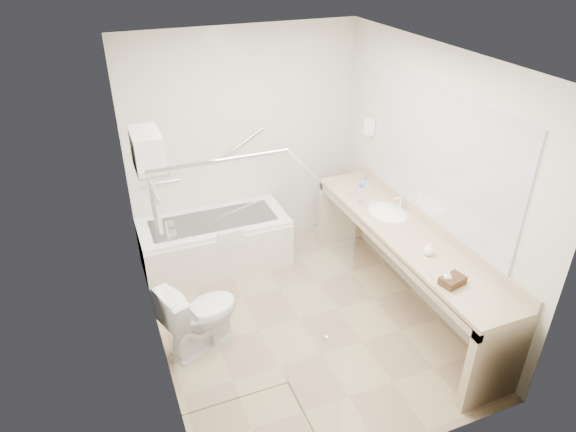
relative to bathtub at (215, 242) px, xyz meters
name	(u,v)px	position (x,y,z in m)	size (l,w,h in m)	color
floor	(299,319)	(0.50, -1.24, -0.28)	(3.20, 3.20, 0.00)	#99845E
ceiling	(303,58)	(0.50, -1.24, 2.22)	(2.60, 3.20, 0.10)	white
wall_back	(244,143)	(0.50, 0.36, 0.97)	(2.60, 0.10, 2.50)	beige
wall_front	(405,324)	(0.50, -2.84, 0.97)	(2.60, 0.10, 2.50)	beige
wall_left	(147,237)	(-0.80, -1.24, 0.97)	(0.10, 3.20, 2.50)	beige
wall_right	(428,182)	(1.80, -1.24, 0.97)	(0.10, 3.20, 2.50)	beige
bathtub	(215,242)	(0.00, 0.00, 0.00)	(1.60, 0.73, 0.59)	white
grab_bar_short	(162,182)	(-0.45, 0.32, 0.67)	(0.03, 0.03, 0.40)	silver
grab_bar_long	(241,144)	(0.45, 0.32, 0.97)	(0.03, 0.03, 0.60)	silver
shower_enclosure	(269,306)	(-0.13, -2.16, 0.79)	(0.96, 0.91, 2.11)	silver
towel_shelf	(148,158)	(-0.67, -0.89, 1.48)	(0.24, 0.55, 0.81)	silver
vanity_counter	(405,250)	(1.52, -1.39, 0.36)	(0.55, 2.70, 0.95)	#CBAD87
sink	(387,214)	(1.55, -0.99, 0.54)	(0.40, 0.52, 0.14)	white
faucet	(401,202)	(1.70, -0.99, 0.65)	(0.03, 0.03, 0.14)	silver
mirror	(442,159)	(1.79, -1.39, 1.27)	(0.02, 2.00, 1.20)	#B7BBC4
hairdryer_unit	(369,127)	(1.75, -0.19, 1.17)	(0.08, 0.10, 0.18)	white
toilet	(201,314)	(-0.45, -1.23, 0.08)	(0.40, 0.72, 0.70)	white
amenity_basket	(452,281)	(1.41, -2.20, 0.61)	(0.20, 0.13, 0.07)	#422C17
soap_bottle_a	(447,281)	(1.36, -2.19, 0.60)	(0.06, 0.12, 0.06)	white
soap_bottle_b	(429,250)	(1.48, -1.78, 0.62)	(0.09, 0.12, 0.09)	white
water_bottle_left	(365,186)	(1.54, -0.55, 0.66)	(0.06, 0.06, 0.19)	silver
water_bottle_mid	(360,195)	(1.38, -0.71, 0.67)	(0.06, 0.06, 0.21)	silver
water_bottle_right	(363,194)	(1.41, -0.73, 0.68)	(0.07, 0.07, 0.22)	silver
drinking_glass_near	(373,205)	(1.45, -0.87, 0.62)	(0.07, 0.07, 0.09)	silver
drinking_glass_far	(352,192)	(1.38, -0.55, 0.63)	(0.08, 0.08, 0.10)	silver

